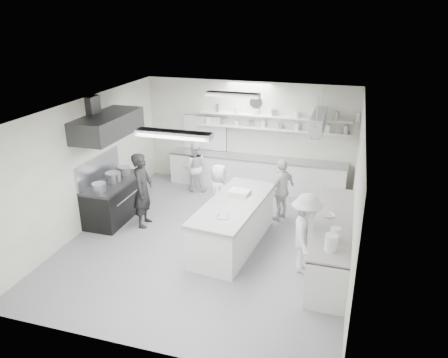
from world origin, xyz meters
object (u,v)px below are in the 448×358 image
(cook_stove, at_px, (143,190))
(right_counter, at_px, (332,243))
(stove, at_px, (115,200))
(prep_island, at_px, (233,225))
(cook_back, at_px, (195,167))
(back_counter, at_px, (256,173))

(cook_stove, bearing_deg, right_counter, -102.81)
(stove, height_order, cook_stove, cook_stove)
(right_counter, xyz_separation_m, prep_island, (-2.10, 0.13, 0.02))
(prep_island, height_order, cook_stove, cook_stove)
(cook_stove, bearing_deg, stove, 72.82)
(cook_stove, distance_m, cook_back, 2.37)
(prep_island, xyz_separation_m, cook_back, (-1.86, 2.63, 0.22))
(right_counter, xyz_separation_m, cook_back, (-3.96, 2.76, 0.24))
(stove, height_order, right_counter, right_counter)
(stove, distance_m, prep_island, 3.19)
(prep_island, bearing_deg, back_counter, 100.35)
(prep_island, bearing_deg, cook_stove, 178.18)
(stove, bearing_deg, right_counter, -6.52)
(back_counter, distance_m, cook_back, 1.75)
(prep_island, height_order, cook_back, cook_back)
(stove, distance_m, right_counter, 5.28)
(back_counter, xyz_separation_m, right_counter, (2.35, -3.40, 0.01))
(back_counter, relative_size, right_counter, 1.52)
(prep_island, relative_size, cook_back, 1.87)
(right_counter, distance_m, cook_back, 4.83)
(cook_back, bearing_deg, prep_island, 111.22)
(cook_back, bearing_deg, stove, 45.09)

